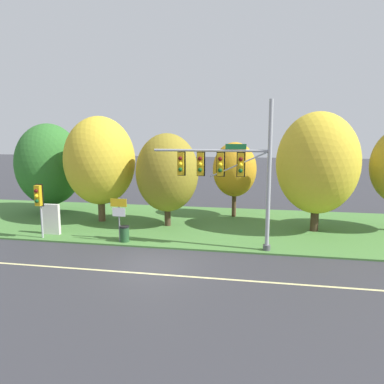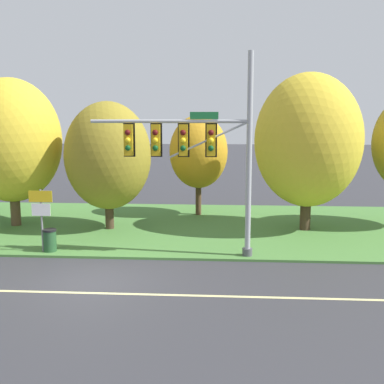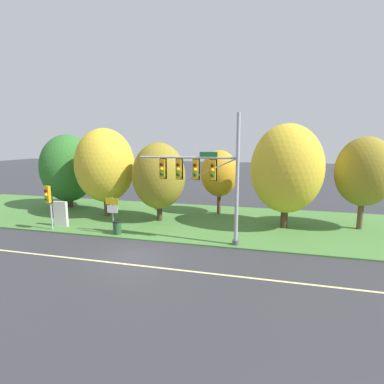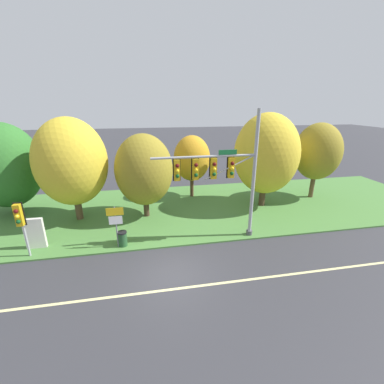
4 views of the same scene
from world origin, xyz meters
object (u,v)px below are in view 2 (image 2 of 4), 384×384
(traffic_signal_mast, at_px, (197,147))
(tree_behind_signpost, at_px, (108,156))
(route_sign_post, at_px, (41,210))
(tree_mid_verge, at_px, (199,152))
(tree_left_of_mast, at_px, (11,141))
(tree_tall_centre, at_px, (308,141))
(trash_bin, at_px, (50,240))

(traffic_signal_mast, xyz_separation_m, tree_behind_signpost, (-4.60, 4.28, -0.72))
(tree_behind_signpost, bearing_deg, route_sign_post, -112.81)
(route_sign_post, bearing_deg, tree_mid_verge, 52.81)
(tree_left_of_mast, height_order, tree_tall_centre, tree_tall_centre)
(traffic_signal_mast, bearing_deg, trash_bin, 179.06)
(tree_left_of_mast, xyz_separation_m, tree_behind_signpost, (4.96, -0.40, -0.70))
(tree_left_of_mast, bearing_deg, tree_tall_centre, 0.01)
(tree_behind_signpost, distance_m, tree_mid_verge, 5.60)
(route_sign_post, bearing_deg, trash_bin, 15.40)
(traffic_signal_mast, relative_size, tree_behind_signpost, 1.28)
(route_sign_post, xyz_separation_m, tree_left_of_mast, (-3.18, 4.65, 2.56))
(route_sign_post, bearing_deg, tree_behind_signpost, 67.19)
(traffic_signal_mast, height_order, tree_mid_verge, traffic_signal_mast)
(tree_mid_verge, height_order, trash_bin, tree_mid_verge)
(traffic_signal_mast, relative_size, tree_tall_centre, 1.05)
(tree_mid_verge, xyz_separation_m, tree_tall_centre, (5.43, -3.27, 0.83))
(traffic_signal_mast, xyz_separation_m, tree_tall_centre, (5.06, 4.68, 0.04))
(tree_left_of_mast, bearing_deg, traffic_signal_mast, -26.05)
(route_sign_post, bearing_deg, traffic_signal_mast, -0.21)
(tree_left_of_mast, bearing_deg, tree_mid_verge, 19.62)
(tree_mid_verge, relative_size, tree_tall_centre, 0.74)
(tree_left_of_mast, relative_size, trash_bin, 7.97)
(traffic_signal_mast, xyz_separation_m, route_sign_post, (-6.39, 0.02, -2.58))
(route_sign_post, relative_size, tree_mid_verge, 0.46)
(route_sign_post, distance_m, trash_bin, 1.32)
(tree_mid_verge, distance_m, trash_bin, 10.20)
(traffic_signal_mast, relative_size, tree_mid_verge, 1.43)
(traffic_signal_mast, distance_m, tree_tall_centre, 6.89)
(tree_left_of_mast, height_order, trash_bin, tree_left_of_mast)
(tree_left_of_mast, bearing_deg, tree_behind_signpost, -4.57)
(tree_behind_signpost, xyz_separation_m, tree_mid_verge, (4.23, 3.67, -0.07))
(route_sign_post, distance_m, tree_behind_signpost, 4.97)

